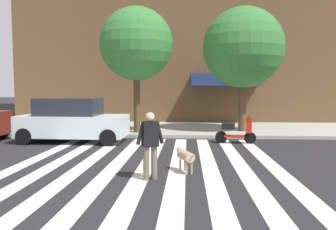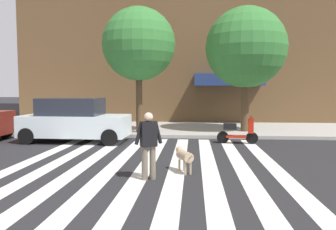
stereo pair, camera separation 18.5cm
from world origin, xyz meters
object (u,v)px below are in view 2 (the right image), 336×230
(dog_on_leash, at_px, (184,156))
(parked_scooter, at_px, (237,132))
(street_tree_nearest, at_px, (139,44))
(pedestrian_dog_walker, at_px, (149,142))
(street_tree_middle, at_px, (246,48))
(parked_car_behind_first, at_px, (74,121))

(dog_on_leash, bearing_deg, parked_scooter, 67.41)
(street_tree_nearest, xyz_separation_m, dog_on_leash, (2.33, -6.94, -3.83))
(street_tree_nearest, distance_m, pedestrian_dog_walker, 8.54)
(street_tree_middle, bearing_deg, parked_scooter, -103.89)
(street_tree_nearest, bearing_deg, parked_car_behind_first, -137.85)
(parked_car_behind_first, bearing_deg, street_tree_middle, 21.60)
(parked_car_behind_first, relative_size, dog_on_leash, 4.69)
(parked_car_behind_first, relative_size, street_tree_nearest, 0.75)
(parked_scooter, height_order, pedestrian_dog_walker, pedestrian_dog_walker)
(street_tree_nearest, bearing_deg, street_tree_middle, 8.92)
(pedestrian_dog_walker, height_order, dog_on_leash, pedestrian_dog_walker)
(pedestrian_dog_walker, xyz_separation_m, dog_on_leash, (0.83, 0.77, -0.48))
(dog_on_leash, bearing_deg, pedestrian_dog_walker, -137.34)
(parked_scooter, distance_m, dog_on_leash, 5.24)
(parked_scooter, height_order, street_tree_nearest, street_tree_nearest)
(parked_car_behind_first, height_order, dog_on_leash, parked_car_behind_first)
(parked_car_behind_first, relative_size, parked_scooter, 2.69)
(street_tree_nearest, xyz_separation_m, pedestrian_dog_walker, (1.49, -7.71, -3.35))
(parked_car_behind_first, distance_m, dog_on_leash, 6.73)
(parked_scooter, relative_size, dog_on_leash, 1.74)
(pedestrian_dog_walker, bearing_deg, street_tree_middle, 67.26)
(parked_scooter, bearing_deg, dog_on_leash, -112.59)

